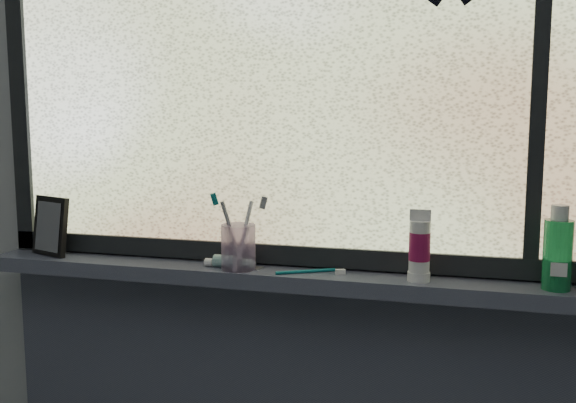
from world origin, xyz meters
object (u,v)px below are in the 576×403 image
Objects in this scene: vanity_mirror at (50,226)px; toothbrush_cup at (238,247)px; cream_tube at (420,243)px; mouthwash_bottle at (558,248)px.

vanity_mirror reaches higher than toothbrush_cup.
vanity_mirror is 1.43× the size of toothbrush_cup.
vanity_mirror is at bearing 178.97° from cream_tube.
mouthwash_bottle is at bearing 0.69° from toothbrush_cup.
mouthwash_bottle is 1.29× the size of cream_tube.
vanity_mirror is 1.04× the size of mouthwash_bottle.
mouthwash_bottle is at bearing 1.37° from cream_tube.
toothbrush_cup is at bearing -179.77° from cream_tube.
vanity_mirror is 0.56m from toothbrush_cup.
mouthwash_bottle is 0.30m from cream_tube.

